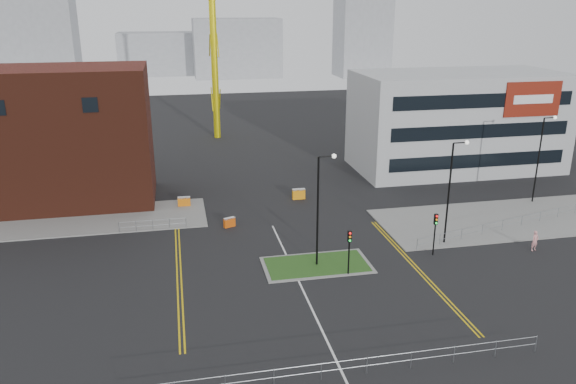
{
  "coord_description": "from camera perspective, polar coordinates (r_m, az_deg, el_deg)",
  "views": [
    {
      "loc": [
        -8.42,
        -31.4,
        19.95
      ],
      "look_at": [
        0.47,
        12.0,
        5.0
      ],
      "focal_mm": 35.0,
      "sensor_mm": 36.0,
      "label": 1
    }
  ],
  "objects": [
    {
      "name": "barrier_right",
      "position": [
        59.99,
        1.09,
        -0.16
      ],
      "size": [
        1.35,
        0.46,
        1.14
      ],
      "color": "orange",
      "rests_on": "ground"
    },
    {
      "name": "island_kerb",
      "position": [
        45.35,
        2.93,
        -7.42
      ],
      "size": [
        8.6,
        4.6,
        0.08
      ],
      "primitive_type": "cube",
      "color": "slate",
      "rests_on": "ground"
    },
    {
      "name": "grass_island",
      "position": [
        45.35,
        2.93,
        -7.39
      ],
      "size": [
        8.0,
        4.0,
        0.12
      ],
      "primitive_type": "cube",
      "color": "#1E4B19",
      "rests_on": "ground"
    },
    {
      "name": "yellow_left_b",
      "position": [
        45.95,
        -10.86,
        -7.44
      ],
      "size": [
        0.12,
        24.0,
        0.01
      ],
      "primitive_type": "cube",
      "color": "gold",
      "rests_on": "ground"
    },
    {
      "name": "streetlamp_right_far",
      "position": [
        63.19,
        24.33,
        3.67
      ],
      "size": [
        1.46,
        0.36,
        9.18
      ],
      "color": "black",
      "rests_on": "ground"
    },
    {
      "name": "centre_line",
      "position": [
        39.8,
        2.27,
        -11.44
      ],
      "size": [
        0.15,
        30.0,
        0.01
      ],
      "primitive_type": "cube",
      "color": "silver",
      "rests_on": "ground"
    },
    {
      "name": "railing_right",
      "position": [
        55.17,
        20.98,
        -2.98
      ],
      "size": [
        19.05,
        5.05,
        1.1
      ],
      "color": "gray",
      "rests_on": "ground"
    },
    {
      "name": "traffic_light_island",
      "position": [
        43.05,
        6.25,
        -5.28
      ],
      "size": [
        0.28,
        0.33,
        3.65
      ],
      "color": "black",
      "rests_on": "ground"
    },
    {
      "name": "barrier_left",
      "position": [
        58.69,
        -10.51,
        -0.95
      ],
      "size": [
        1.29,
        0.48,
        1.07
      ],
      "color": "orange",
      "rests_on": "ground"
    },
    {
      "name": "barrier_mid",
      "position": [
        52.88,
        -5.98,
        -3.04
      ],
      "size": [
        1.15,
        0.73,
        0.92
      ],
      "color": "#D9510C",
      "rests_on": "ground"
    },
    {
      "name": "pedestrian",
      "position": [
        51.98,
        23.8,
        -4.55
      ],
      "size": [
        0.72,
        0.55,
        1.77
      ],
      "primitive_type": "imported",
      "rotation": [
        0.0,
        0.0,
        0.22
      ],
      "color": "pink",
      "rests_on": "ground"
    },
    {
      "name": "skyline_d",
      "position": [
        171.96,
        -11.73,
        13.62
      ],
      "size": [
        30.0,
        12.0,
        12.0
      ],
      "primitive_type": "cube",
      "color": "gray",
      "rests_on": "ground"
    },
    {
      "name": "traffic_light_right",
      "position": [
        47.64,
        14.74,
        -3.4
      ],
      "size": [
        0.28,
        0.33,
        3.65
      ],
      "color": "black",
      "rests_on": "ground"
    },
    {
      "name": "railing_left",
      "position": [
        53.06,
        -13.58,
        -3.12
      ],
      "size": [
        6.05,
        0.05,
        1.1
      ],
      "color": "gray",
      "rests_on": "ground"
    },
    {
      "name": "pavement_right",
      "position": [
        58.15,
        20.87,
        -2.64
      ],
      "size": [
        24.0,
        10.0,
        0.12
      ],
      "primitive_type": "cube",
      "color": "slate",
      "rests_on": "ground"
    },
    {
      "name": "yellow_left_a",
      "position": [
        45.95,
        -11.23,
        -7.46
      ],
      "size": [
        0.12,
        24.0,
        0.01
      ],
      "primitive_type": "cube",
      "color": "gold",
      "rests_on": "ground"
    },
    {
      "name": "streetlamp_island",
      "position": [
        43.32,
        3.33,
        -0.99
      ],
      "size": [
        1.46,
        0.36,
        9.18
      ],
      "color": "black",
      "rests_on": "ground"
    },
    {
      "name": "ground",
      "position": [
        38.14,
        3.0,
        -12.92
      ],
      "size": [
        200.0,
        200.0,
        0.0
      ],
      "primitive_type": "plane",
      "color": "black",
      "rests_on": "ground"
    },
    {
      "name": "office_block",
      "position": [
        73.45,
        16.75,
        6.92
      ],
      "size": [
        25.0,
        12.2,
        12.0
      ],
      "color": "#AFB1B4",
      "rests_on": "ground"
    },
    {
      "name": "brick_building",
      "position": [
        62.54,
        -24.84,
        4.82
      ],
      "size": [
        24.2,
        10.07,
        14.24
      ],
      "color": "#4F2013",
      "rests_on": "ground"
    },
    {
      "name": "skyline_c",
      "position": [
        165.38,
        7.59,
        16.43
      ],
      "size": [
        14.0,
        12.0,
        28.0
      ],
      "primitive_type": "cube",
      "color": "gray",
      "rests_on": "ground"
    },
    {
      "name": "yellow_right_b",
      "position": [
        46.13,
        13.07,
        -7.49
      ],
      "size": [
        0.12,
        20.0,
        0.01
      ],
      "primitive_type": "cube",
      "color": "gold",
      "rests_on": "ground"
    },
    {
      "name": "pavement_left",
      "position": [
        58.15,
        -22.32,
        -2.82
      ],
      "size": [
        28.0,
        8.0,
        0.12
      ],
      "primitive_type": "cube",
      "color": "slate",
      "rests_on": "ground"
    },
    {
      "name": "streetlamp_right_near",
      "position": [
        49.37,
        16.32,
        0.75
      ],
      "size": [
        1.46,
        0.36,
        9.18
      ],
      "color": "black",
      "rests_on": "ground"
    },
    {
      "name": "yellow_right_a",
      "position": [
        46.01,
        12.73,
        -7.53
      ],
      "size": [
        0.12,
        20.0,
        0.01
      ],
      "primitive_type": "cube",
      "color": "gold",
      "rests_on": "ground"
    },
    {
      "name": "skyline_a",
      "position": [
        154.92,
        -24.05,
        13.79
      ],
      "size": [
        18.0,
        12.0,
        22.0
      ],
      "primitive_type": "cube",
      "color": "gray",
      "rests_on": "ground"
    },
    {
      "name": "skyline_b",
      "position": [
        162.88,
        -5.21,
        14.36
      ],
      "size": [
        24.0,
        12.0,
        16.0
      ],
      "primitive_type": "cube",
      "color": "gray",
      "rests_on": "ground"
    },
    {
      "name": "railing_front",
      "position": [
        32.91,
        5.75,
        -17.08
      ],
      "size": [
        24.05,
        0.05,
        1.1
      ],
      "color": "gray",
      "rests_on": "ground"
    }
  ]
}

